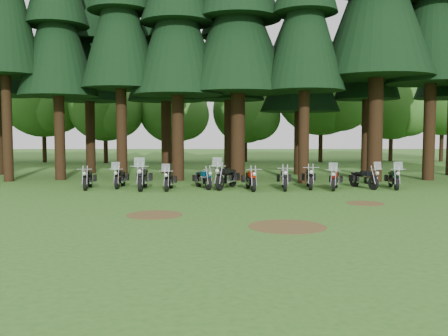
{
  "coord_description": "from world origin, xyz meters",
  "views": [
    {
      "loc": [
        -0.88,
        -17.82,
        2.66
      ],
      "look_at": [
        -0.72,
        5.0,
        1.0
      ],
      "focal_mm": 40.0,
      "sensor_mm": 36.0,
      "label": 1
    }
  ],
  "objects": [
    {
      "name": "motorcycle_3",
      "position": [
        -3.25,
        4.9,
        0.42
      ],
      "size": [
        0.38,
        2.01,
        1.27
      ],
      "rotation": [
        0.0,
        0.0,
        -0.03
      ],
      "color": "black",
      "rests_on": "ground"
    },
    {
      "name": "motorcycle_0",
      "position": [
        -7.09,
        5.4,
        0.43
      ],
      "size": [
        0.39,
        2.07,
        0.84
      ],
      "rotation": [
        0.0,
        0.0,
        0.11
      ],
      "color": "black",
      "rests_on": "ground"
    },
    {
      "name": "dirt_patch_0",
      "position": [
        -3.0,
        -2.0,
        0.01
      ],
      "size": [
        1.8,
        1.8,
        0.01
      ],
      "primitive_type": "cylinder",
      "color": "#4C3D1E",
      "rests_on": "ground"
    },
    {
      "name": "decid_2",
      "position": [
        -10.43,
        24.78,
        4.95
      ],
      "size": [
        6.72,
        6.53,
        8.4
      ],
      "color": "#311E10",
      "rests_on": "ground"
    },
    {
      "name": "motorcycle_11",
      "position": [
        7.24,
        5.38,
        0.44
      ],
      "size": [
        0.58,
        2.1,
        1.32
      ],
      "rotation": [
        0.0,
        0.0,
        -0.15
      ],
      "color": "black",
      "rests_on": "ground"
    },
    {
      "name": "pine_back_2",
      "position": [
        -4.38,
        14.4,
        9.76
      ],
      "size": [
        4.85,
        4.85,
        16.3
      ],
      "color": "#311E10",
      "rests_on": "ground"
    },
    {
      "name": "pine_back_1",
      "position": [
        -9.26,
        14.35,
        9.71
      ],
      "size": [
        4.52,
        4.52,
        16.22
      ],
      "color": "#311E10",
      "rests_on": "ground"
    },
    {
      "name": "motorcycle_6",
      "position": [
        0.49,
        4.87,
        0.44
      ],
      "size": [
        0.39,
        2.13,
        0.87
      ],
      "rotation": [
        0.0,
        0.0,
        0.1
      ],
      "color": "black",
      "rests_on": "ground"
    },
    {
      "name": "decid_3",
      "position": [
        -4.71,
        25.13,
        4.51
      ],
      "size": [
        6.12,
        5.95,
        7.65
      ],
      "color": "#311E10",
      "rests_on": "ground"
    },
    {
      "name": "motorcycle_1",
      "position": [
        -5.69,
        5.91,
        0.43
      ],
      "size": [
        0.38,
        2.04,
        1.29
      ],
      "rotation": [
        0.0,
        0.0,
        -0.01
      ],
      "color": "black",
      "rests_on": "ground"
    },
    {
      "name": "decid_5",
      "position": [
        8.29,
        25.71,
        6.23
      ],
      "size": [
        8.45,
        8.21,
        10.56
      ],
      "color": "#311E10",
      "rests_on": "ground"
    },
    {
      "name": "pine_front_2",
      "position": [
        -9.78,
        9.82,
        9.71
      ],
      "size": [
        4.32,
        4.32,
        16.22
      ],
      "color": "#311E10",
      "rests_on": "ground"
    },
    {
      "name": "decid_1",
      "position": [
        -15.99,
        25.76,
        5.83
      ],
      "size": [
        7.91,
        7.69,
        9.88
      ],
      "color": "#311E10",
      "rests_on": "ground"
    },
    {
      "name": "motorcycle_5",
      "position": [
        -0.61,
        5.42,
        0.51
      ],
      "size": [
        1.18,
        2.36,
        1.53
      ],
      "rotation": [
        0.0,
        0.0,
        -0.38
      ],
      "color": "black",
      "rests_on": "ground"
    },
    {
      "name": "motorcycle_4",
      "position": [
        -1.7,
        5.53,
        0.42
      ],
      "size": [
        0.85,
        1.94,
        0.83
      ],
      "rotation": [
        0.0,
        0.0,
        0.37
      ],
      "color": "black",
      "rests_on": "ground"
    },
    {
      "name": "decid_4",
      "position": [
        1.58,
        26.32,
        4.37
      ],
      "size": [
        5.93,
        5.76,
        7.41
      ],
      "color": "#311E10",
      "rests_on": "ground"
    },
    {
      "name": "motorcycle_8",
      "position": [
        3.32,
        5.56,
        0.46
      ],
      "size": [
        0.4,
        2.21,
        0.9
      ],
      "rotation": [
        0.0,
        0.0,
        -0.11
      ],
      "color": "black",
      "rests_on": "ground"
    },
    {
      "name": "motorcycle_2",
      "position": [
        -4.47,
        5.08,
        0.52
      ],
      "size": [
        0.46,
        2.46,
        1.55
      ],
      "rotation": [
        0.0,
        0.0,
        0.03
      ],
      "color": "black",
      "rests_on": "ground"
    },
    {
      "name": "decid_6",
      "position": [
        14.85,
        27.01,
        5.2
      ],
      "size": [
        7.06,
        6.86,
        8.82
      ],
      "color": "#311E10",
      "rests_on": "ground"
    },
    {
      "name": "pine_back_3",
      "position": [
        -0.37,
        12.94,
        9.7
      ],
      "size": [
        4.35,
        4.35,
        16.2
      ],
      "color": "#311E10",
      "rests_on": "ground"
    },
    {
      "name": "pine_back_4",
      "position": [
        4.04,
        13.25,
        8.25
      ],
      "size": [
        4.94,
        4.94,
        13.78
      ],
      "color": "#311E10",
      "rests_on": "ground"
    },
    {
      "name": "motorcycle_10",
      "position": [
        5.88,
        5.52,
        0.44
      ],
      "size": [
        0.99,
        2.03,
        1.31
      ],
      "rotation": [
        0.0,
        0.0,
        0.37
      ],
      "color": "black",
      "rests_on": "ground"
    },
    {
      "name": "motorcycle_9",
      "position": [
        4.39,
        5.0,
        0.44
      ],
      "size": [
        0.87,
        2.05,
        1.31
      ],
      "rotation": [
        0.0,
        0.0,
        -0.31
      ],
      "color": "black",
      "rests_on": "ground"
    },
    {
      "name": "pine_back_5",
      "position": [
        8.07,
        12.86,
        9.78
      ],
      "size": [
        3.94,
        3.94,
        16.33
      ],
      "color": "#311E10",
      "rests_on": "ground"
    },
    {
      "name": "dirt_patch_1",
      "position": [
        4.5,
        0.5,
        0.01
      ],
      "size": [
        1.4,
        1.4,
        0.01
      ],
      "primitive_type": "cylinder",
      "color": "#4C3D1E",
      "rests_on": "ground"
    },
    {
      "name": "motorcycle_7",
      "position": [
        2.07,
        5.08,
        0.46
      ],
      "size": [
        0.38,
        2.21,
        0.9
      ],
      "rotation": [
        0.0,
        0.0,
        -0.08
      ],
      "color": "black",
      "rests_on": "ground"
    },
    {
      "name": "dirt_patch_2",
      "position": [
        1.0,
        -4.0,
        0.01
      ],
      "size": [
        2.2,
        2.2,
        0.01
      ],
      "primitive_type": "cylinder",
      "color": "#4C3D1E",
      "rests_on": "ground"
    },
    {
      "name": "ground",
      "position": [
        0.0,
        0.0,
        0.0
      ],
      "size": [
        120.0,
        120.0,
        0.0
      ],
      "primitive_type": "plane",
      "color": "#2D5D1E",
      "rests_on": "ground"
    }
  ]
}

